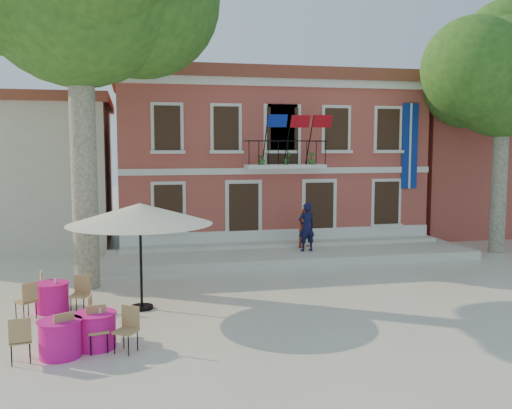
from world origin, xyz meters
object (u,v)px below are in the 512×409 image
Objects in this scene: cafe_table_0 at (52,296)px; cafe_table_1 at (96,328)px; pedestrian_navy at (307,227)px; cafe_table_2 at (60,337)px; pedestrian_orange at (306,228)px; patio_umbrella at (140,214)px; plane_tree_east at (504,78)px.

cafe_table_1 is at bearing -67.21° from cafe_table_0.
cafe_table_0 is at bearing 112.79° from cafe_table_1.
cafe_table_2 is at bearing 37.23° from pedestrian_navy.
pedestrian_orange is 10.77m from cafe_table_0.
patio_umbrella is 2.03× the size of cafe_table_1.
patio_umbrella is 3.65m from cafe_table_1.
cafe_table_1 is (-15.27, -7.93, -6.54)m from plane_tree_east.
cafe_table_0 is (-8.59, -5.30, -0.80)m from pedestrian_navy.
patio_umbrella is 9.22m from pedestrian_orange.
pedestrian_orange is at bearing 50.31° from cafe_table_1.
pedestrian_navy is 11.85m from cafe_table_2.
plane_tree_east is at bearing 16.55° from cafe_table_0.
patio_umbrella is 2.07× the size of cafe_table_0.
patio_umbrella is (-14.26, -5.13, -4.44)m from plane_tree_east.
pedestrian_navy is 11.11m from cafe_table_1.
patio_umbrella reaches higher than cafe_table_2.
pedestrian_navy is 0.95× the size of cafe_table_2.
plane_tree_east is 5.17× the size of cafe_table_0.
cafe_table_2 is (-8.26, -9.51, -0.66)m from pedestrian_orange.
cafe_table_0 is 0.98× the size of cafe_table_1.
patio_umbrella is at bearing 31.04° from pedestrian_navy.
pedestrian_orange is at bearing 34.64° from cafe_table_0.
pedestrian_orange is 0.84× the size of cafe_table_1.
pedestrian_orange is 0.80× the size of cafe_table_2.
cafe_table_1 is (-1.02, -2.80, -2.10)m from patio_umbrella.
patio_umbrella is at bearing 61.88° from cafe_table_2.
patio_umbrella reaches higher than pedestrian_orange.
cafe_table_1 is (1.27, -3.02, 0.00)m from cafe_table_0.
cafe_table_0 and cafe_table_2 have the same top height.
cafe_table_1 is at bearing 38.49° from pedestrian_navy.
pedestrian_navy is at bearing 31.67° from cafe_table_0.
cafe_table_1 is (-7.32, -8.32, -0.80)m from pedestrian_navy.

